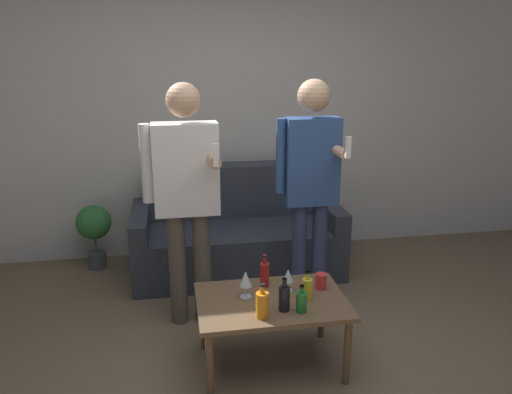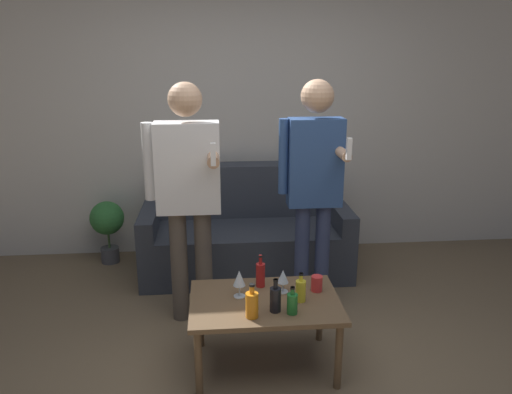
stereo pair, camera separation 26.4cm
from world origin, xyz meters
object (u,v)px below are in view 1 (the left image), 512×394
object	(u,v)px
bottle_orange	(284,298)
person_standing_left	(186,188)
person_standing_right	(311,176)
coffee_table	(272,307)
couch	(236,235)

from	to	relation	value
bottle_orange	person_standing_left	size ratio (longest dim) A/B	0.12
person_standing_left	person_standing_right	size ratio (longest dim) A/B	0.99
bottle_orange	person_standing_left	xyz separation A→B (m)	(-0.51, 0.76, 0.47)
coffee_table	couch	bearing A→B (deg)	90.77
couch	person_standing_right	world-z (taller)	person_standing_right
person_standing_left	person_standing_right	world-z (taller)	person_standing_right
couch	bottle_orange	world-z (taller)	couch
person_standing_left	couch	bearing A→B (deg)	62.08
person_standing_left	person_standing_right	xyz separation A→B (m)	(0.88, 0.05, 0.03)
coffee_table	bottle_orange	size ratio (longest dim) A/B	4.50
person_standing_right	coffee_table	bearing A→B (deg)	-121.55
person_standing_right	bottle_orange	bearing A→B (deg)	-114.47
couch	coffee_table	size ratio (longest dim) A/B	1.98
person_standing_left	coffee_table	bearing A→B (deg)	-53.24
couch	person_standing_left	bearing A→B (deg)	-117.92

